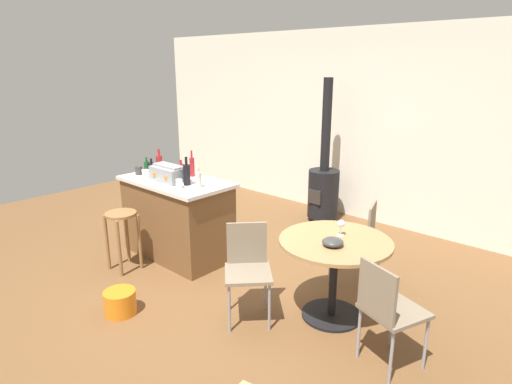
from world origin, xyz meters
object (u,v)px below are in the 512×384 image
Objects in this scene: kitchen_island at (178,218)px; bottle_3 at (181,169)px; folding_chair_far at (359,235)px; toolbox at (169,173)px; wooden_stool at (122,228)px; wine_glass at (341,224)px; bottle_5 at (147,167)px; cup_0 at (146,174)px; serving_bowl at (333,242)px; bottle_6 at (187,174)px; bottle_4 at (159,164)px; bottle_0 at (199,179)px; cup_1 at (139,170)px; plastic_bucket at (120,302)px; bottle_2 at (192,166)px; folding_chair_left at (248,265)px; cup_2 at (180,184)px; wood_stove at (324,186)px; bottle_1 at (152,168)px; folding_chair_near at (388,307)px; dining_table at (334,259)px.

kitchen_island is 7.09× the size of bottle_3.
toolbox is at bearing -154.32° from folding_chair_far.
wine_glass reaches higher than wooden_stool.
bottle_5 is 1.58× the size of cup_0.
bottle_3 is 1.05× the size of serving_bowl.
bottle_4 is at bearing 169.67° from bottle_6.
wooden_stool is at bearing -68.37° from cup_0.
bottle_0 reaches higher than kitchen_island.
bottle_6 reaches higher than serving_bowl.
bottle_3 is 0.52m from cup_1.
folding_chair_far is 2.41m from plastic_bucket.
kitchen_island is 4.33× the size of bottle_2.
wooden_stool is at bearing -58.20° from bottle_5.
cup_1 reaches higher than wine_glass.
cup_2 reaches higher than folding_chair_left.
folding_chair_left is 0.42× the size of wood_stove.
bottle_0 is 1.21× the size of bottle_1.
serving_bowl is (0.23, -0.87, 0.27)m from folding_chair_far.
cup_0 is at bearing 172.65° from folding_chair_left.
bottle_5 reaches higher than plastic_bucket.
folding_chair_far is at bearing 28.36° from bottle_6.
bottle_2 reaches higher than cup_2.
cup_1 is at bearing 172.62° from folding_chair_left.
cup_2 is (0.82, -0.03, -0.00)m from cup_1.
bottle_6 reaches higher than folding_chair_near.
cup_0 is at bearing -130.59° from bottle_2.
bottle_6 reaches higher than cup_2.
cup_2 is at bearing -175.59° from serving_bowl.
wine_glass is at bearing 106.92° from serving_bowl.
bottle_2 is at bearing 172.72° from serving_bowl.
bottle_6 is at bearing 102.09° from cup_2.
dining_table is at bearing 41.12° from folding_chair_left.
kitchen_island is 0.71m from bottle_4.
bottle_2 is 2.51× the size of cup_0.
wooden_stool is at bearing -100.23° from bottle_2.
wine_glass is at bearing 3.23° from bottle_4.
wooden_stool is at bearing 145.81° from plastic_bucket.
cup_0 is at bearing -169.65° from bottle_0.
wine_glass reaches higher than folding_chair_far.
folding_chair_far is 3.02× the size of plastic_bucket.
serving_bowl is (2.47, 0.13, -0.19)m from cup_0.
toolbox reaches higher than dining_table.
folding_chair_far is 0.43× the size of wood_stove.
bottle_5 is at bearing 178.04° from bottle_6.
cup_0 reaches higher than folding_chair_left.
wine_glass is 2.12m from plastic_bucket.
bottle_3 reaches higher than plastic_bucket.
dining_table reaches higher than plastic_bucket.
cup_1 is (-0.52, -0.06, -0.04)m from toolbox.
bottle_0 is at bearing 7.39° from toolbox.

